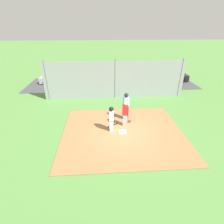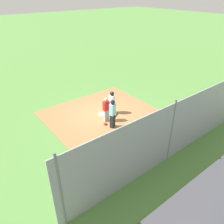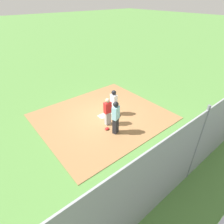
{
  "view_description": "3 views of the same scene",
  "coord_description": "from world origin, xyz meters",
  "views": [
    {
      "loc": [
        1.26,
        8.84,
        5.87
      ],
      "look_at": [
        0.56,
        -1.24,
        0.79
      ],
      "focal_mm": 28.03,
      "sensor_mm": 36.0,
      "label": 1
    },
    {
      "loc": [
        -7.44,
        -10.59,
        7.58
      ],
      "look_at": [
        -0.04,
        -1.16,
        0.74
      ],
      "focal_mm": 35.15,
      "sensor_mm": 36.0,
      "label": 2
    },
    {
      "loc": [
        -5.43,
        -7.46,
        6.24
      ],
      "look_at": [
        -0.2,
        -1.14,
        0.97
      ],
      "focal_mm": 29.6,
      "sensor_mm": 36.0,
      "label": 3
    }
  ],
  "objects": [
    {
      "name": "ground_plane",
      "position": [
        0.0,
        0.0,
        0.0
      ],
      "size": [
        140.0,
        140.0,
        0.0
      ],
      "primitive_type": "plane",
      "color": "#51843D"
    },
    {
      "name": "dirt_infield",
      "position": [
        0.0,
        0.0,
        0.01
      ],
      "size": [
        7.2,
        6.4,
        0.03
      ],
      "primitive_type": "cube",
      "color": "olive",
      "rests_on": "ground_plane"
    },
    {
      "name": "home_plate",
      "position": [
        0.0,
        0.0,
        0.04
      ],
      "size": [
        0.46,
        0.46,
        0.02
      ],
      "primitive_type": "cube",
      "rotation": [
        0.0,
        0.0,
        0.05
      ],
      "color": "white",
      "rests_on": "dirt_infield"
    },
    {
      "name": "catcher",
      "position": [
        -0.24,
        -0.82,
        0.88
      ],
      "size": [
        0.4,
        0.3,
        1.63
      ],
      "rotation": [
        0.0,
        0.0,
        1.47
      ],
      "color": "#9E9EA3",
      "rests_on": "dirt_infield"
    },
    {
      "name": "umpire",
      "position": [
        -0.4,
        -1.67,
        1.03
      ],
      "size": [
        0.44,
        0.37,
        1.87
      ],
      "rotation": [
        0.0,
        0.0,
        1.9
      ],
      "color": "black",
      "rests_on": "dirt_infield"
    },
    {
      "name": "runner",
      "position": [
        0.67,
        -0.25,
        0.93
      ],
      "size": [
        0.28,
        0.38,
        1.6
      ],
      "rotation": [
        0.0,
        0.0,
        3.13
      ],
      "color": "silver",
      "rests_on": "dirt_infield"
    },
    {
      "name": "baseball_bat",
      "position": [
        0.55,
        -0.81,
        0.06
      ],
      "size": [
        0.71,
        0.46,
        0.06
      ],
      "primitive_type": "cylinder",
      "rotation": [
        0.0,
        1.57,
        3.69
      ],
      "color": "black",
      "rests_on": "dirt_infield"
    },
    {
      "name": "catcher_mask",
      "position": [
        -0.6,
        -1.19,
        0.09
      ],
      "size": [
        0.24,
        0.2,
        0.12
      ],
      "primitive_type": "ellipsoid",
      "color": "red",
      "rests_on": "dirt_infield"
    },
    {
      "name": "baseball",
      "position": [
        0.76,
        0.07,
        0.07
      ],
      "size": [
        0.07,
        0.07,
        0.07
      ],
      "primitive_type": "sphere",
      "color": "white",
      "rests_on": "dirt_infield"
    },
    {
      "name": "backstop_fence",
      "position": [
        0.0,
        -5.61,
        1.6
      ],
      "size": [
        12.0,
        0.1,
        3.35
      ],
      "color": "#93999E",
      "rests_on": "ground_plane"
    }
  ]
}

